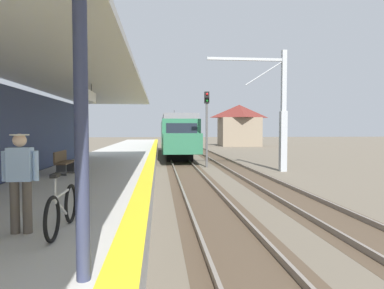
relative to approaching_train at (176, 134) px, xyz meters
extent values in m
cube|color=#B7B5AD|center=(-4.40, -17.22, -1.73)|extent=(5.00, 80.00, 0.90)
cube|color=yellow|center=(-2.15, -17.22, -1.27)|extent=(0.50, 80.00, 0.01)
cube|color=silver|center=(-4.50, -23.25, 2.17)|extent=(4.40, 24.00, 0.16)
cylinder|color=#2D334C|center=(-2.55, -29.85, -0.04)|extent=(0.16, 0.16, 4.27)
cube|color=white|center=(-4.10, -21.25, 1.64)|extent=(0.08, 1.40, 0.36)
cylinder|color=#333333|center=(-4.10, -21.25, 1.96)|extent=(0.03, 0.03, 0.27)
cube|color=#4C3D2D|center=(0.00, -13.22, -2.17)|extent=(2.34, 120.00, 0.01)
cube|color=slate|center=(-0.72, -13.22, -2.09)|extent=(0.08, 120.00, 0.15)
cube|color=slate|center=(0.72, -13.22, -2.09)|extent=(0.08, 120.00, 0.15)
cube|color=#4C3D2D|center=(3.40, -13.22, -2.17)|extent=(2.34, 120.00, 0.01)
cube|color=slate|center=(2.68, -13.22, -2.09)|extent=(0.08, 120.00, 0.15)
cube|color=slate|center=(4.12, -13.22, -2.09)|extent=(0.08, 120.00, 0.15)
cube|color=#286647|center=(0.00, 0.38, -0.11)|extent=(2.90, 18.00, 2.70)
cube|color=slate|center=(0.00, 0.38, 1.46)|extent=(2.67, 18.00, 0.44)
cube|color=black|center=(0.00, -8.64, 0.30)|extent=(2.32, 0.06, 1.21)
cube|color=#286647|center=(0.00, -9.42, -0.58)|extent=(2.78, 1.60, 1.49)
cube|color=black|center=(1.46, 0.38, 0.30)|extent=(0.04, 15.84, 0.86)
cylinder|color=#333333|center=(0.00, 3.98, 2.13)|extent=(0.06, 0.06, 0.90)
cube|color=black|center=(0.00, -5.47, -1.82)|extent=(2.17, 2.20, 0.72)
cube|color=black|center=(0.00, 6.23, -1.82)|extent=(2.17, 2.20, 0.72)
cylinder|color=brown|center=(-4.08, -27.95, -0.84)|extent=(0.15, 0.15, 0.88)
cylinder|color=brown|center=(-3.88, -27.95, -0.84)|extent=(0.15, 0.15, 0.88)
cube|color=#99B7DB|center=(-3.98, -27.95, -0.12)|extent=(0.38, 0.22, 0.56)
cylinder|color=#99B7DB|center=(-4.23, -27.95, -0.14)|extent=(0.09, 0.09, 0.50)
cylinder|color=#99B7DB|center=(-3.73, -27.95, -0.14)|extent=(0.09, 0.09, 0.50)
sphere|color=beige|center=(-3.98, -27.95, 0.28)|extent=(0.22, 0.22, 0.22)
cylinder|color=beige|center=(-3.98, -27.95, 0.37)|extent=(0.30, 0.30, 0.02)
torus|color=black|center=(-3.32, -27.36, -0.92)|extent=(0.06, 0.72, 0.72)
torus|color=black|center=(-3.32, -28.46, -0.92)|extent=(0.06, 0.72, 0.72)
cylinder|color=#B7B7B7|center=(-3.32, -27.91, -0.63)|extent=(0.04, 0.95, 0.04)
cylinder|color=#B7B7B7|center=(-3.32, -28.01, -0.83)|extent=(0.04, 0.79, 0.51)
cylinder|color=#B7B7B7|center=(-3.32, -28.28, -0.50)|extent=(0.04, 0.04, 0.45)
cube|color=black|center=(-3.32, -28.28, -0.27)|extent=(0.10, 0.24, 0.06)
cylinder|color=#262626|center=(-3.32, -27.46, -0.33)|extent=(0.48, 0.03, 0.03)
cylinder|color=#4C4C4C|center=(1.58, -10.75, 0.02)|extent=(0.16, 0.16, 4.40)
cube|color=black|center=(1.58, -10.75, 2.62)|extent=(0.32, 0.24, 0.80)
sphere|color=red|center=(1.58, -10.89, 2.84)|extent=(0.16, 0.16, 0.16)
sphere|color=green|center=(1.58, -10.89, 2.40)|extent=(0.16, 0.16, 0.16)
cube|color=#9EA3A8|center=(6.01, -13.41, -0.30)|extent=(0.40, 0.40, 3.75)
cube|color=#9EA3A8|center=(6.01, -13.41, 3.45)|extent=(0.28, 0.28, 3.75)
cube|color=#9EA3A8|center=(3.61, -13.41, 4.72)|extent=(4.80, 0.16, 0.16)
cylinder|color=#9EA3A8|center=(4.81, -13.41, 3.92)|extent=(2.47, 0.07, 1.60)
cube|color=brown|center=(-5.34, -20.18, -0.84)|extent=(0.44, 1.60, 0.06)
cube|color=brown|center=(-5.54, -20.18, -0.60)|extent=(0.06, 1.60, 0.40)
cube|color=#333333|center=(-5.34, -20.78, -1.06)|extent=(0.36, 0.08, 0.44)
cube|color=#333333|center=(-5.34, -19.58, -1.06)|extent=(0.36, 0.08, 0.44)
cube|color=#7F705B|center=(10.70, 17.77, 0.02)|extent=(6.00, 4.80, 4.40)
pyramid|color=maroon|center=(10.70, 17.77, 3.22)|extent=(6.60, 5.28, 2.00)
camera|label=1|loc=(-1.68, -33.78, 0.47)|focal=31.61mm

